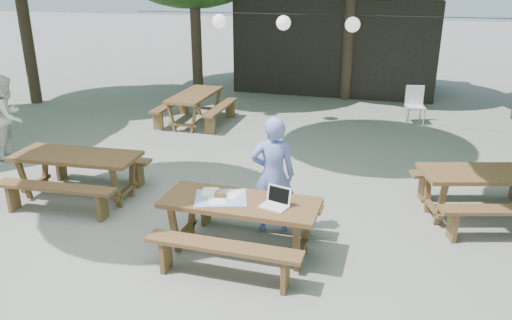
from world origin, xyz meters
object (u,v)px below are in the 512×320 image
(main_picnic_table, at_px, (240,226))
(plastic_chair, at_px, (414,113))
(woman, at_px, (273,175))
(picnic_table_nw, at_px, (79,175))
(second_person, at_px, (8,117))

(main_picnic_table, bearing_deg, plastic_chair, 73.17)
(main_picnic_table, height_order, woman, woman)
(picnic_table_nw, distance_m, woman, 3.34)
(picnic_table_nw, xyz_separation_m, plastic_chair, (5.23, 6.24, -0.13))
(main_picnic_table, distance_m, woman, 0.89)
(main_picnic_table, height_order, plastic_chair, plastic_chair)
(woman, bearing_deg, main_picnic_table, 55.59)
(picnic_table_nw, bearing_deg, main_picnic_table, -21.11)
(woman, distance_m, plastic_chair, 6.74)
(picnic_table_nw, bearing_deg, second_person, 146.99)
(plastic_chair, bearing_deg, main_picnic_table, -118.70)
(woman, bearing_deg, picnic_table_nw, -19.74)
(picnic_table_nw, distance_m, plastic_chair, 8.15)
(main_picnic_table, height_order, picnic_table_nw, same)
(main_picnic_table, bearing_deg, picnic_table_nw, 163.32)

